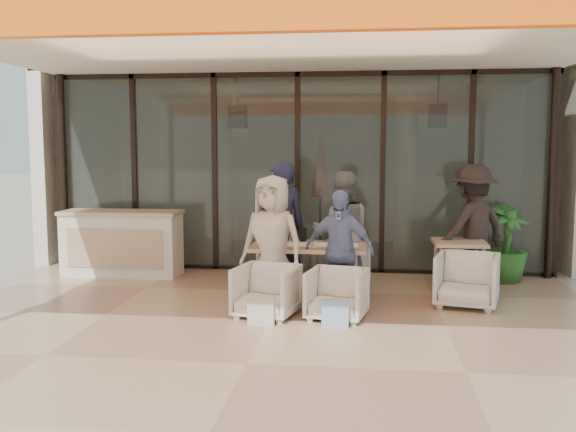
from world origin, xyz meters
name	(u,v)px	position (x,y,z in m)	size (l,w,h in m)	color
ground	(270,322)	(0.00, 0.00, 0.00)	(70.00, 70.00, 0.00)	#C6B293
terrace_floor	(270,322)	(0.00, 0.00, 0.01)	(8.00, 6.00, 0.01)	tan
terrace_structure	(266,33)	(0.00, -0.26, 3.25)	(8.00, 6.00, 3.40)	silver
glass_storefront	(297,174)	(0.00, 3.00, 1.60)	(8.08, 0.10, 3.20)	#9EADA3
interior_block	(310,136)	(0.01, 5.31, 2.23)	(9.05, 3.62, 3.52)	silver
host_counter	(122,243)	(-2.68, 2.30, 0.53)	(1.85, 0.65, 1.04)	silver
dining_table	(308,249)	(0.34, 1.15, 0.69)	(1.50, 0.90, 0.93)	tan
chair_far_left	(286,260)	(-0.08, 2.09, 0.36)	(0.69, 0.65, 0.71)	silver
chair_far_right	(343,261)	(0.76, 2.09, 0.35)	(0.69, 0.65, 0.71)	silver
chair_near_left	(266,289)	(-0.08, 0.19, 0.35)	(0.68, 0.64, 0.70)	silver
chair_near_right	(337,292)	(0.76, 0.19, 0.34)	(0.66, 0.62, 0.68)	silver
diner_navy	(281,227)	(-0.08, 1.59, 0.92)	(0.67, 0.44, 1.84)	#192037
diner_grey	(342,233)	(0.76, 1.59, 0.85)	(0.83, 0.64, 1.70)	slate
diner_cream	(272,242)	(-0.08, 0.69, 0.84)	(0.82, 0.54, 1.68)	beige
diner_periwinkle	(339,250)	(0.76, 0.69, 0.75)	(0.88, 0.37, 1.51)	#738EC0
tote_bag_cream	(261,313)	(-0.08, -0.21, 0.17)	(0.30, 0.10, 0.34)	silver
tote_bag_blue	(335,315)	(0.76, -0.21, 0.17)	(0.30, 0.10, 0.34)	#99BFD8
side_table	(459,249)	(2.37, 1.72, 0.64)	(0.70, 0.70, 0.74)	tan
side_chair	(467,278)	(2.37, 0.97, 0.39)	(0.75, 0.70, 0.77)	silver
standing_woman	(472,227)	(2.60, 2.08, 0.89)	(1.15, 0.66, 1.79)	black
potted_palm	(505,244)	(3.15, 2.54, 0.60)	(0.67, 0.67, 1.19)	#1E5919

